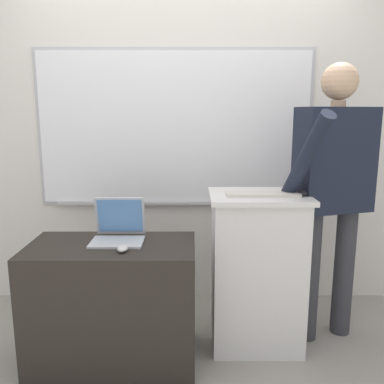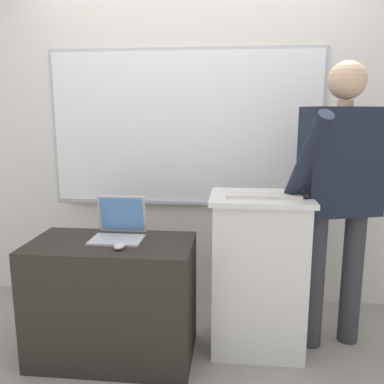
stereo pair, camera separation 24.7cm
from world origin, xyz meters
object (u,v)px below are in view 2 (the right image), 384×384
object	(u,v)px
lectern_podium	(258,273)
person_presenter	(340,185)
computer_mouse_by_laptop	(119,246)
laptop	(120,225)
computer_mouse_by_keyboard	(305,195)
wireless_keyboard	(264,196)
side_desk	(113,300)

from	to	relation	value
lectern_podium	person_presenter	bearing A→B (deg)	9.56
computer_mouse_by_laptop	laptop	bearing A→B (deg)	104.81
lectern_podium	computer_mouse_by_keyboard	world-z (taller)	computer_mouse_by_keyboard
person_presenter	computer_mouse_by_laptop	size ratio (longest dim) A/B	17.84
lectern_podium	wireless_keyboard	distance (m)	0.51
lectern_podium	wireless_keyboard	world-z (taller)	wireless_keyboard
lectern_podium	computer_mouse_by_keyboard	xyz separation A→B (m)	(0.25, -0.05, 0.51)
laptop	wireless_keyboard	world-z (taller)	wireless_keyboard
lectern_podium	laptop	bearing A→B (deg)	-173.52
side_desk	wireless_keyboard	bearing A→B (deg)	8.74
lectern_podium	side_desk	world-z (taller)	lectern_podium
laptop	computer_mouse_by_keyboard	world-z (taller)	computer_mouse_by_keyboard
person_presenter	laptop	size ratio (longest dim) A/B	5.84
side_desk	person_presenter	bearing A→B (deg)	11.54
wireless_keyboard	computer_mouse_by_keyboard	size ratio (longest dim) A/B	4.39
lectern_podium	computer_mouse_by_keyboard	distance (m)	0.57
computer_mouse_by_laptop	side_desk	bearing A→B (deg)	127.30
side_desk	laptop	distance (m)	0.46
person_presenter	computer_mouse_by_keyboard	distance (m)	0.26
person_presenter	lectern_podium	bearing A→B (deg)	173.42
lectern_podium	wireless_keyboard	size ratio (longest dim) A/B	2.27
person_presenter	side_desk	bearing A→B (deg)	175.41
lectern_podium	computer_mouse_by_keyboard	bearing A→B (deg)	-10.20
side_desk	computer_mouse_by_laptop	size ratio (longest dim) A/B	9.70
side_desk	person_presenter	size ratio (longest dim) A/B	0.54
lectern_podium	laptop	world-z (taller)	lectern_podium
person_presenter	wireless_keyboard	xyz separation A→B (m)	(-0.47, -0.14, -0.05)
side_desk	laptop	xyz separation A→B (m)	(0.03, 0.10, 0.44)
person_presenter	wireless_keyboard	size ratio (longest dim) A/B	4.07
laptop	wireless_keyboard	bearing A→B (deg)	2.45
laptop	side_desk	bearing A→B (deg)	-106.68
computer_mouse_by_laptop	wireless_keyboard	bearing A→B (deg)	17.30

